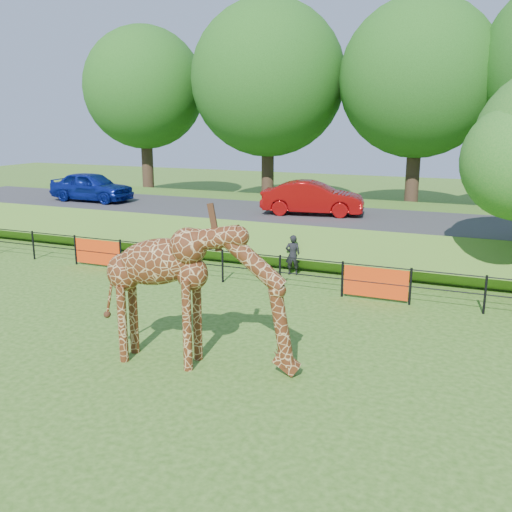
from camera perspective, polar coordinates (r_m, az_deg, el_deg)
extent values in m
plane|color=#2F5916|center=(11.42, -12.29, -14.15)|extent=(90.00, 90.00, 0.00)
cube|color=#2F5916|center=(24.84, 8.49, 2.83)|extent=(40.00, 9.00, 1.30)
cube|color=#323235|center=(23.29, 7.62, 3.91)|extent=(40.00, 5.00, 0.12)
imported|color=#13269B|center=(28.05, -16.12, 6.70)|extent=(4.07, 1.69, 1.38)
imported|color=#9D0B0B|center=(23.29, 5.68, 5.79)|extent=(4.27, 2.10, 1.35)
imported|color=black|center=(19.51, 3.70, 0.11)|extent=(0.59, 0.48, 1.39)
cylinder|color=black|center=(36.29, -10.80, 9.09)|extent=(0.70, 0.70, 5.00)
sphere|color=#1A4713|center=(36.23, -11.12, 16.17)|extent=(7.20, 7.20, 7.20)
cylinder|color=black|center=(32.58, 1.17, 8.83)|extent=(0.70, 0.70, 5.00)
sphere|color=#1A4713|center=(32.52, 1.22, 17.30)|extent=(8.40, 8.40, 8.40)
cylinder|color=black|center=(30.55, 15.40, 8.02)|extent=(0.70, 0.70, 5.00)
sphere|color=#1A4713|center=(30.48, 15.97, 16.73)|extent=(7.80, 7.80, 7.80)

